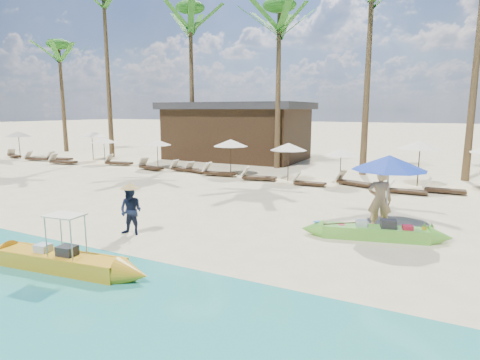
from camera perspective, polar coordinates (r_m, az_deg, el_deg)
The scene contains 35 objects.
ground at distance 12.40m, azimuth -4.97°, elevation -7.65°, with size 240.00×240.00×0.00m, color beige.
wet_sand_strip at distance 8.87m, azimuth -23.00°, elevation -15.80°, with size 240.00×4.50×0.01m, color tan.
green_canoe at distance 12.49m, azimuth 18.57°, elevation -7.04°, with size 4.69×1.44×0.61m.
yellow_canoe at distance 10.52m, azimuth -24.11°, elevation -10.49°, with size 5.29×1.08×1.37m.
tourist at distance 13.12m, azimuth 19.25°, elevation -2.75°, with size 0.72×0.47×1.97m, color tan.
vendor_green at distance 12.53m, azimuth -15.26°, elevation -4.25°, with size 0.72×0.56×1.49m, color #151E39.
blue_umbrella at distance 12.90m, azimuth 20.46°, elevation 2.32°, with size 2.23×2.23×2.40m.
resort_parasol_0 at distance 35.77m, azimuth -29.00°, elevation 5.73°, with size 2.04×2.04×2.10m.
lounger_0_left at distance 36.71m, azimuth -29.47°, elevation 3.11°, with size 1.88×1.08×0.61m.
lounger_0_right at distance 33.59m, azimuth -26.93°, elevation 2.83°, with size 2.02×1.13×0.66m.
resort_parasol_1 at distance 32.24m, azimuth -20.33°, elevation 6.17°, with size 2.13×2.13×2.19m.
lounger_1_left at distance 32.79m, azimuth -24.40°, elevation 2.87°, with size 2.00×0.97×0.65m.
lounger_1_right at distance 30.72m, azimuth -24.02°, elevation 2.49°, with size 2.06×1.01×0.67m.
resort_parasol_2 at distance 29.81m, azimuth -18.81°, elevation 5.39°, with size 1.79×1.79×1.84m.
lounger_2_left at distance 28.76m, azimuth -17.04°, elevation 2.45°, with size 2.00×0.94×0.65m.
resort_parasol_3 at distance 26.38m, azimuth -11.70°, elevation 5.25°, with size 1.82×1.82×1.87m.
lounger_3_left at distance 26.00m, azimuth -12.73°, elevation 1.89°, with size 2.00×1.04×0.65m.
lounger_3_right at distance 24.95m, azimuth -8.13°, elevation 1.68°, with size 1.81×0.61×0.61m.
resort_parasol_4 at distance 23.16m, azimuth -1.34°, elevation 5.30°, with size 2.02×2.02×2.08m.
lounger_4_left at distance 24.33m, azimuth -6.35°, elevation 1.47°, with size 1.73×1.02×0.56m.
lounger_4_right at distance 23.04m, azimuth -3.17°, elevation 1.14°, with size 2.04×0.84×0.67m.
resort_parasol_5 at distance 21.40m, azimuth 6.91°, elevation 4.72°, with size 1.97×1.97×2.02m.
lounger_5_left at distance 21.55m, azimuth 2.41°, elevation 0.51°, with size 1.98×0.95×0.65m.
resort_parasol_6 at distance 20.77m, azimuth 14.18°, elevation 3.86°, with size 1.78×1.78×1.83m.
lounger_6_left at distance 20.30m, azimuth 9.58°, elevation -0.29°, with size 1.68×0.59×0.56m.
lounger_6_right at distance 20.82m, azimuth 15.69°, elevation -0.20°, with size 1.95×1.14×0.63m.
resort_parasol_7 at distance 21.66m, azimuth 24.26°, elevation 4.59°, with size 2.21×2.21×2.28m.
lounger_7_left at distance 19.53m, azimuth 22.43°, elevation -1.30°, with size 1.69×0.52×0.57m.
lounger_7_right at distance 20.36m, azimuth 26.75°, elevation -1.14°, with size 1.83×0.65×0.61m.
palm_0 at distance 40.31m, azimuth -24.26°, elevation 15.30°, with size 2.08×2.08×9.90m.
palm_1 at distance 34.64m, azimuth -18.70°, elevation 21.22°, with size 2.08×2.08×13.60m.
palm_2 at distance 30.65m, azimuth -7.04°, elevation 20.08°, with size 2.08×2.08×11.33m.
palm_3 at distance 26.58m, azimuth 5.58°, elevation 20.37°, with size 2.08×2.08×10.52m.
palm_4 at distance 25.04m, azimuth 18.18°, elevation 22.64°, with size 2.08×2.08×11.70m.
pavilion_west at distance 31.04m, azimuth -0.46°, elevation 7.06°, with size 10.80×6.60×4.30m.
Camera 1 is at (6.29, -10.01, 3.73)m, focal length 30.00 mm.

